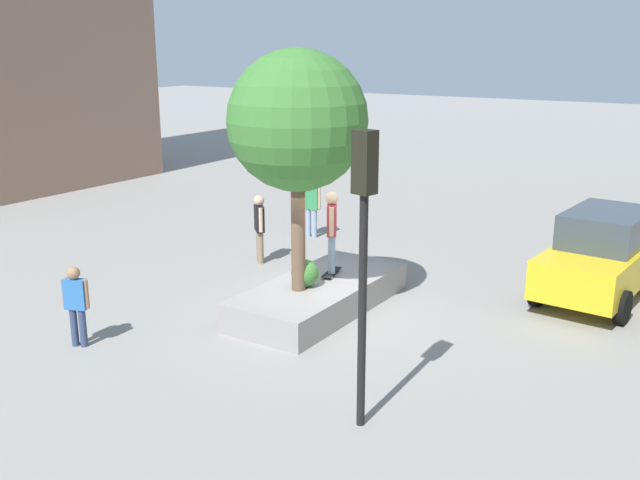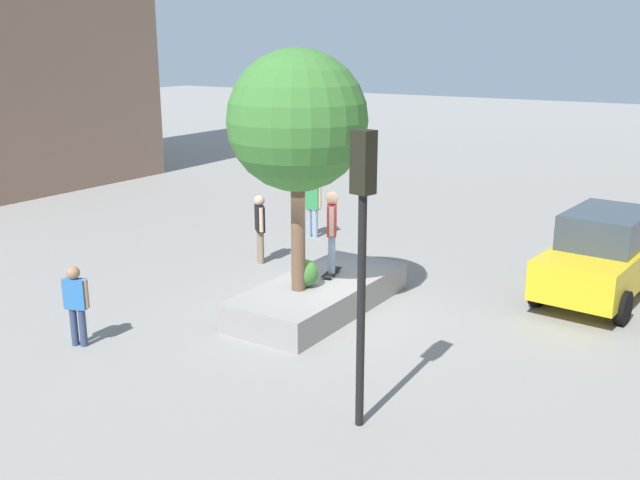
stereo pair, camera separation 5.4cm
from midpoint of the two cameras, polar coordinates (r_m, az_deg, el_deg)
The scene contains 11 objects.
ground_plane at distance 15.05m, azimuth 0.30°, elevation -5.57°, with size 120.00×120.00×0.00m, color gray.
planter_ledge at distance 15.01m, azimuth -0.10°, elevation -4.41°, with size 4.35×1.86×0.59m, color gray.
plaza_tree at distance 13.73m, azimuth -1.93°, elevation 9.38°, with size 2.69×2.69×4.72m.
boxwood_shrub at distance 14.56m, azimuth -1.31°, elevation -2.65°, with size 0.56×0.56×0.56m, color #3D7A33.
skateboard at distance 15.33m, azimuth 0.82°, elevation -2.59°, with size 0.83×0.39×0.07m.
skateboarder at distance 15.05m, azimuth 0.84°, elevation 1.10°, with size 0.52×0.41×1.74m.
taxi_cab at distance 16.68m, azimuth 21.42°, elevation -1.05°, with size 4.22×2.19×1.91m.
traffic_light_corner at distance 9.73m, azimuth 3.37°, elevation 0.81°, with size 0.36×0.32×4.28m.
bystander_watching at distance 13.75m, azimuth -18.92°, elevation -4.58°, with size 0.31×0.49×1.53m.
pedestrian_crossing at distance 18.04m, azimuth -4.92°, elevation 1.28°, with size 0.47×0.47×1.74m.
passerby_with_bag at distance 20.40m, azimuth -0.77°, elevation 2.99°, with size 0.27×0.59×1.74m.
Camera 1 is at (11.89, 7.49, 5.37)m, focal length 40.28 mm.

